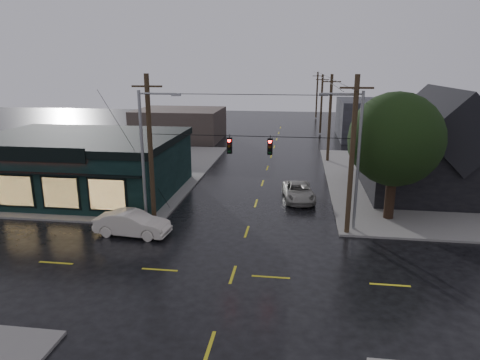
# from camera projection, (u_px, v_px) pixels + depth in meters

# --- Properties ---
(ground_plane) EXTENTS (160.00, 160.00, 0.00)m
(ground_plane) POSITION_uv_depth(u_px,v_px,m) (233.00, 275.00, 22.53)
(ground_plane) COLOR black
(sidewalk_nw) EXTENTS (28.00, 28.00, 0.15)m
(sidewalk_nw) POSITION_uv_depth(u_px,v_px,m) (72.00, 170.00, 44.26)
(sidewalk_nw) COLOR gray
(sidewalk_nw) RESTS_ON ground
(pizza_shop) EXTENTS (16.30, 12.34, 4.90)m
(pizza_shop) POSITION_uv_depth(u_px,v_px,m) (81.00, 164.00, 36.20)
(pizza_shop) COLOR black
(pizza_shop) RESTS_ON ground
(ne_building) EXTENTS (12.60, 11.60, 8.75)m
(ne_building) POSITION_uv_depth(u_px,v_px,m) (441.00, 141.00, 35.60)
(ne_building) COLOR black
(ne_building) RESTS_ON ground
(corner_tree) EXTENTS (6.42, 6.42, 8.85)m
(corner_tree) POSITION_uv_depth(u_px,v_px,m) (395.00, 140.00, 28.94)
(corner_tree) COLOR black
(corner_tree) RESTS_ON ground
(utility_pole_nw) EXTENTS (2.00, 0.32, 10.15)m
(utility_pole_nw) POSITION_uv_depth(u_px,v_px,m) (155.00, 224.00, 29.60)
(utility_pole_nw) COLOR #312216
(utility_pole_nw) RESTS_ON ground
(utility_pole_ne) EXTENTS (2.00, 0.32, 10.15)m
(utility_pole_ne) POSITION_uv_depth(u_px,v_px,m) (346.00, 234.00, 27.88)
(utility_pole_ne) COLOR #312216
(utility_pole_ne) RESTS_ON ground
(utility_pole_far_a) EXTENTS (2.00, 0.32, 9.65)m
(utility_pole_far_a) POSITION_uv_depth(u_px,v_px,m) (327.00, 162.00, 48.42)
(utility_pole_far_a) COLOR #312216
(utility_pole_far_a) RESTS_ON ground
(utility_pole_far_b) EXTENTS (2.00, 0.32, 9.15)m
(utility_pole_far_b) POSITION_uv_depth(u_px,v_px,m) (320.00, 134.00, 67.53)
(utility_pole_far_b) COLOR #312216
(utility_pole_far_b) RESTS_ON ground
(utility_pole_far_c) EXTENTS (2.00, 0.32, 9.15)m
(utility_pole_far_c) POSITION_uv_depth(u_px,v_px,m) (316.00, 118.00, 86.64)
(utility_pole_far_c) COLOR #312216
(utility_pole_far_c) RESTS_ON ground
(span_signal_assembly) EXTENTS (13.00, 0.48, 1.23)m
(span_signal_assembly) POSITION_uv_depth(u_px,v_px,m) (250.00, 146.00, 27.22)
(span_signal_assembly) COLOR black
(span_signal_assembly) RESTS_ON ground
(streetlight_nw) EXTENTS (5.40, 0.30, 9.15)m
(streetlight_nw) POSITION_uv_depth(u_px,v_px,m) (147.00, 228.00, 28.97)
(streetlight_nw) COLOR gray
(streetlight_nw) RESTS_ON ground
(streetlight_ne) EXTENTS (5.40, 0.30, 9.15)m
(streetlight_ne) POSITION_uv_depth(u_px,v_px,m) (353.00, 230.00, 28.48)
(streetlight_ne) COLOR gray
(streetlight_ne) RESTS_ON ground
(bg_building_west) EXTENTS (12.00, 10.00, 4.40)m
(bg_building_west) POSITION_uv_depth(u_px,v_px,m) (180.00, 124.00, 62.02)
(bg_building_west) COLOR #41352F
(bg_building_west) RESTS_ON ground
(bg_building_east) EXTENTS (14.00, 12.00, 5.60)m
(bg_building_east) POSITION_uv_depth(u_px,v_px,m) (387.00, 119.00, 62.67)
(bg_building_east) COLOR #232327
(bg_building_east) RESTS_ON ground
(sedan_cream) EXTENTS (4.98, 2.10, 1.60)m
(sedan_cream) POSITION_uv_depth(u_px,v_px,m) (132.00, 223.00, 27.50)
(sedan_cream) COLOR beige
(sedan_cream) RESTS_ON ground
(suv_silver) EXTENTS (2.92, 5.28, 1.40)m
(suv_silver) POSITION_uv_depth(u_px,v_px,m) (299.00, 192.00, 34.66)
(suv_silver) COLOR gray
(suv_silver) RESTS_ON ground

